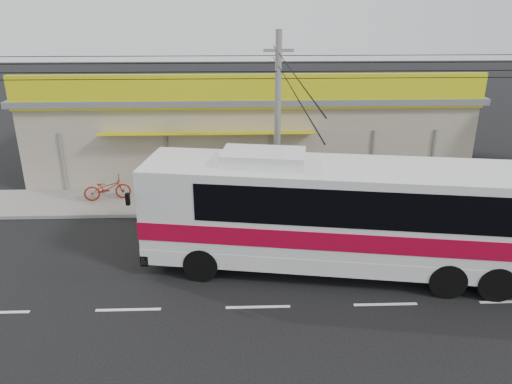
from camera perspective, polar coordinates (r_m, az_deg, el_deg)
ground at (r=18.00m, az=-0.09°, el=-8.51°), size 120.00×120.00×0.00m
sidewalk at (r=23.36m, az=-0.59°, el=-0.97°), size 30.00×3.20×0.15m
lane_markings at (r=15.89m, az=0.23°, el=-13.02°), size 50.00×0.12×0.01m
storefront_building at (r=27.94m, az=-0.92°, el=7.61°), size 22.60×9.20×5.70m
coach_bus at (r=17.10m, az=11.10°, el=-2.12°), size 14.03×5.08×4.24m
motorbike_red at (r=24.09m, az=-16.64°, el=0.41°), size 2.22×1.18×1.11m
utility_pole at (r=20.00m, az=2.58°, el=14.19°), size 34.00×14.00×7.84m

